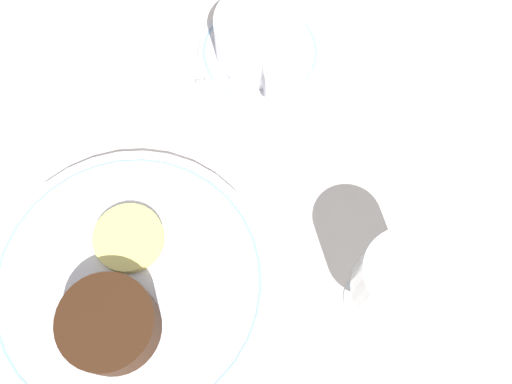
# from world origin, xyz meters

# --- Properties ---
(ground_plane) EXTENTS (3.00, 3.00, 0.00)m
(ground_plane) POSITION_xyz_m (0.00, 0.00, 0.00)
(ground_plane) COLOR white
(dinner_plate) EXTENTS (0.27, 0.27, 0.01)m
(dinner_plate) POSITION_xyz_m (0.03, -0.03, 0.01)
(dinner_plate) COLOR white
(dinner_plate) RESTS_ON ground_plane
(saucer) EXTENTS (0.13, 0.13, 0.01)m
(saucer) POSITION_xyz_m (-0.20, 0.13, 0.01)
(saucer) COLOR white
(saucer) RESTS_ON ground_plane
(coffee_cup) EXTENTS (0.12, 0.09, 0.06)m
(coffee_cup) POSITION_xyz_m (-0.19, 0.12, 0.04)
(coffee_cup) COLOR white
(coffee_cup) RESTS_ON saucer
(spoon) EXTENTS (0.02, 0.12, 0.00)m
(spoon) POSITION_xyz_m (-0.16, 0.13, 0.01)
(spoon) COLOR silver
(spoon) RESTS_ON saucer
(wine_glass) EXTENTS (0.07, 0.07, 0.12)m
(wine_glass) POSITION_xyz_m (0.08, 0.19, 0.08)
(wine_glass) COLOR silver
(wine_glass) RESTS_ON ground_plane
(fork) EXTENTS (0.04, 0.20, 0.01)m
(fork) POSITION_xyz_m (-0.15, -0.04, 0.00)
(fork) COLOR silver
(fork) RESTS_ON ground_plane
(dessert_cake) EXTENTS (0.08, 0.08, 0.04)m
(dessert_cake) POSITION_xyz_m (0.07, -0.05, 0.04)
(dessert_cake) COLOR #381E0F
(dessert_cake) RESTS_ON dinner_plate
(pineapple_slice) EXTENTS (0.07, 0.07, 0.01)m
(pineapple_slice) POSITION_xyz_m (-0.01, -0.03, 0.02)
(pineapple_slice) COLOR #EFE075
(pineapple_slice) RESTS_ON dinner_plate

